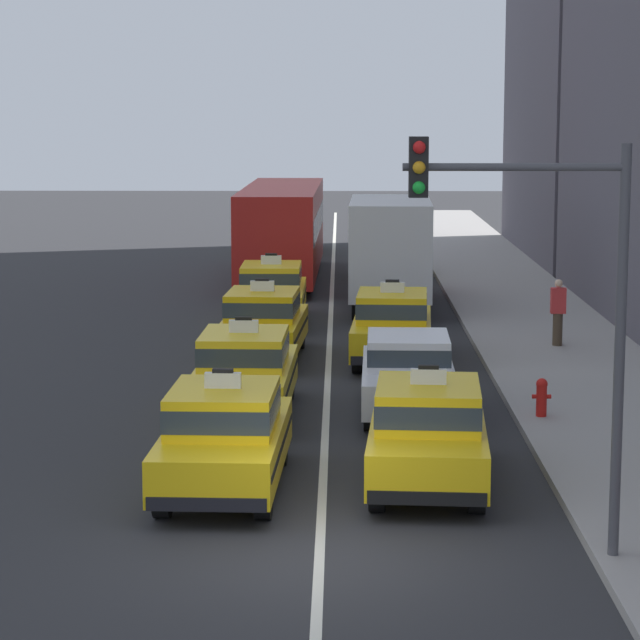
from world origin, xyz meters
The scene contains 17 objects.
ground_plane centered at (0.00, 0.00, 0.00)m, with size 160.00×160.00×0.00m, color #2B2B2D.
lane_stripe_left_right centered at (0.00, 20.00, 0.00)m, with size 0.14×80.00×0.01m, color silver.
sidewalk_curb centered at (5.60, 15.00, 0.07)m, with size 4.00×90.00×0.15m, color #9E9993.
taxi_left_nearest centered at (-1.53, 3.18, 0.88)m, with size 1.96×4.62×1.96m.
taxi_left_second centered at (-1.58, 8.45, 0.88)m, with size 1.92×4.60×1.96m.
taxi_left_third centered at (-1.55, 14.43, 0.88)m, with size 2.03×4.64×1.96m.
taxi_left_fourth centered at (-1.63, 19.97, 0.88)m, with size 1.82×4.56×1.96m.
bus_left_fifth centered at (-1.73, 29.76, 1.82)m, with size 2.68×11.23×3.22m.
taxi_left_sixth centered at (-1.77, 38.75, 0.88)m, with size 1.94×4.61×1.96m.
taxi_right_nearest centered at (1.66, 3.53, 0.88)m, with size 2.09×4.66×1.96m.
sedan_right_second centered at (1.59, 8.62, 0.85)m, with size 1.87×4.34×1.58m.
taxi_right_third centered at (1.49, 14.23, 0.88)m, with size 2.07×4.66×1.96m.
box_truck_right_fourth centered at (1.74, 22.94, 1.78)m, with size 2.46×7.02×3.27m.
taxi_right_fifth centered at (1.75, 30.38, 0.88)m, with size 1.93×4.60×1.96m.
pedestrian_near_crosswalk centered at (5.59, 15.67, 0.98)m, with size 0.36×0.24×1.63m.
fire_hydrant centered at (4.08, 7.84, 0.55)m, with size 0.36×0.22×0.73m.
traffic_light_pole centered at (2.89, -0.32, 3.82)m, with size 2.87×0.33×5.58m.
Camera 1 is at (0.27, -17.75, 5.96)m, focal length 77.55 mm.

